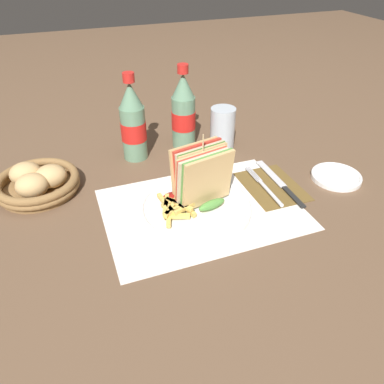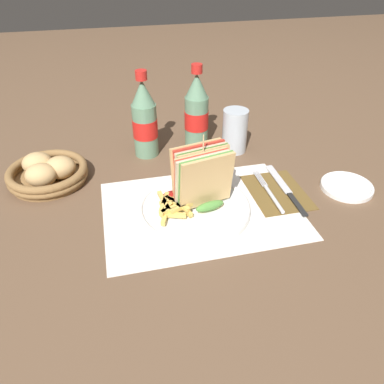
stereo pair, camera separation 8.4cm
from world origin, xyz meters
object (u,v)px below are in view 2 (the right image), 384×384
Objects in this scene: fork at (271,194)px; glass_near at (235,131)px; knife at (286,189)px; side_saucer at (347,186)px; bread_basket at (47,172)px; coke_bottle_near at (145,121)px; plate_main at (194,208)px; club_sandwich at (203,177)px; coke_bottle_far at (197,113)px.

glass_near is (-0.01, 0.24, 0.05)m from fork.
knife is 1.75× the size of side_saucer.
glass_near is at bearing 93.82° from fork.
coke_bottle_near is at bearing 18.27° from bread_basket.
glass_near is (0.18, 0.25, 0.05)m from plate_main.
club_sandwich reaches higher than plate_main.
fork is 0.76× the size of coke_bottle_near.
bread_basket is 1.57× the size of side_saucer.
club_sandwich reaches higher than knife.
knife is 1.11× the size of bread_basket.
coke_bottle_far is 0.43m from bread_basket.
glass_near is 0.33m from side_saucer.
glass_near is (0.15, 0.24, -0.02)m from club_sandwich.
coke_bottle_near is (-0.26, 0.28, 0.09)m from fork.
coke_bottle_near is 1.88× the size of side_saucer.
coke_bottle_near reaches higher than plate_main.
coke_bottle_far is at bearing 78.86° from club_sandwich.
side_saucer is (0.36, -0.01, -0.07)m from club_sandwich.
bread_basket reaches higher than fork.
glass_near reaches higher than side_saucer.
glass_near is 0.62× the size of bread_basket.
club_sandwich is at bearing 179.50° from fork.
knife is (0.05, 0.01, -0.00)m from fork.
plate_main is at bearing -32.06° from bread_basket.
glass_near is (0.10, -0.06, -0.04)m from coke_bottle_far.
club_sandwich reaches higher than side_saucer.
plate_main is at bearing -104.76° from coke_bottle_far.
coke_bottle_far reaches higher than knife.
coke_bottle_near is (-0.09, 0.27, 0.02)m from club_sandwich.
coke_bottle_far is 0.44m from side_saucer.
knife is at bearing -41.00° from coke_bottle_near.
coke_bottle_near is 0.15m from coke_bottle_far.
club_sandwich is (0.02, 0.02, 0.07)m from plate_main.
plate_main is 0.24m from knife.
plate_main is 1.28× the size of bread_basket.
fork is 0.91× the size of bread_basket.
club_sandwich is 0.18m from fork.
coke_bottle_near reaches higher than club_sandwich.
knife is 0.59m from bread_basket.
knife is 0.24m from glass_near.
plate_main is 1.41× the size of fork.
coke_bottle_near is at bearing 108.40° from club_sandwich.
glass_near reaches higher than knife.
knife is 1.80× the size of glass_near.
bread_basket is (-0.33, 0.20, 0.02)m from plate_main.
coke_bottle_far is (-0.15, 0.28, 0.10)m from knife.
plate_main is 0.39m from bread_basket.
club_sandwich is at bearing -176.22° from knife.
club_sandwich is at bearing -28.18° from bread_basket.
club_sandwich is 1.29× the size of side_saucer.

